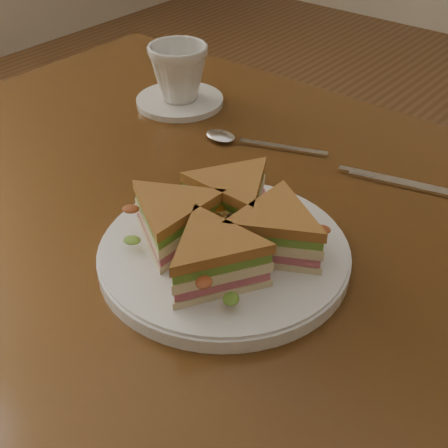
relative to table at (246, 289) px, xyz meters
The scene contains 8 objects.
table is the anchor object (origin of this frame).
plate 0.13m from the table, 74.99° to the right, with size 0.28×0.28×0.02m, color white.
sandwich_wedges 0.16m from the table, 74.99° to the right, with size 0.26×0.26×0.06m.
crisps_mound 0.16m from the table, 74.99° to the right, with size 0.09×0.09×0.05m, color #C26918, non-canonical shape.
spoon 0.24m from the table, 132.18° to the left, with size 0.18×0.08×0.01m.
knife 0.26m from the table, 60.91° to the left, with size 0.21×0.07×0.00m.
saucer 0.37m from the table, 145.51° to the left, with size 0.14×0.14×0.01m, color white.
coffee_cup 0.39m from the table, 145.51° to the left, with size 0.10×0.10×0.09m, color white.
Camera 1 is at (0.36, -0.48, 1.19)m, focal length 50.00 mm.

